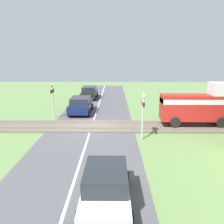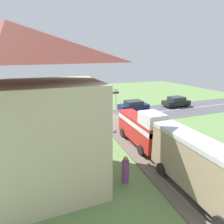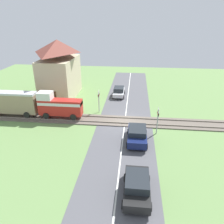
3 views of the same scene
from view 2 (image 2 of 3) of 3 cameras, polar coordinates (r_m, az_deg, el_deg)
The scene contains 11 objects.
ground_plane at distance 21.72m, azimuth -1.44°, elevation -1.91°, with size 60.00×60.00×0.00m, color #66894C.
road_surface at distance 21.71m, azimuth -1.44°, elevation -1.88°, with size 48.00×6.40×0.02m.
track_bed at distance 21.69m, azimuth -1.44°, elevation -1.74°, with size 2.80×48.00×0.24m.
train at distance 9.64m, azimuth 29.52°, elevation -17.47°, with size 1.58×18.53×3.18m.
car_near_crossing at distance 24.38m, azimuth 7.03°, elevation 2.03°, with size 4.12×2.04×1.52m.
car_far_side at distance 19.21m, azimuth -26.03°, elevation -3.84°, with size 3.70×1.82×1.44m.
car_behind_queue at distance 28.38m, azimuth 20.22°, elevation 3.23°, with size 4.06×1.98×1.55m.
crossing_signal_west_approach at distance 25.26m, azimuth 1.28°, elevation 5.34°, with size 0.90×0.18×3.02m.
crossing_signal_east_approach at distance 17.20m, azimuth -5.50°, elevation -0.26°, with size 0.90×0.18×3.02m.
station_building at distance 9.61m, azimuth -27.57°, elevation -2.11°, with size 8.50×4.90×8.55m.
pedestrian_by_station at distance 10.74m, azimuth 4.42°, elevation -18.51°, with size 0.42×0.42×1.69m.
Camera 2 is at (6.62, 19.47, 6.97)m, focal length 28.00 mm.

